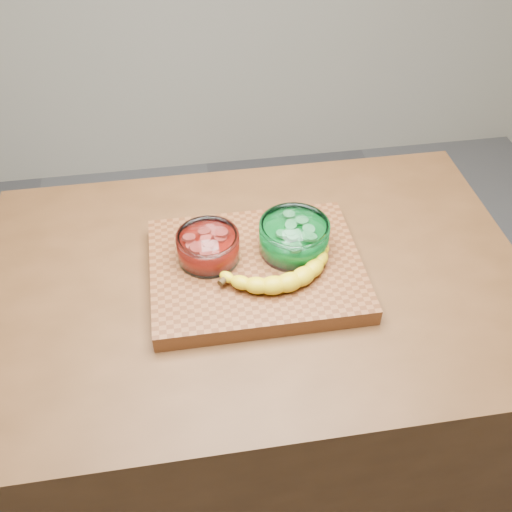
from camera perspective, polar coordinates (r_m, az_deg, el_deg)
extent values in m
plane|color=#56575B|center=(1.99, 0.00, -20.32)|extent=(3.50, 3.50, 0.00)
cube|color=#513118|center=(1.60, 0.00, -13.29)|extent=(1.20, 0.80, 0.90)
cube|color=brown|center=(1.23, 0.00, -1.34)|extent=(0.45, 0.35, 0.04)
cylinder|color=white|center=(1.21, -4.80, 0.94)|extent=(0.13, 0.13, 0.06)
cylinder|color=#A9180D|center=(1.22, -4.78, 0.65)|extent=(0.11, 0.11, 0.04)
cylinder|color=#D64F43|center=(1.20, -4.85, 1.58)|extent=(0.11, 0.11, 0.02)
cylinder|color=white|center=(1.23, 3.82, 1.92)|extent=(0.15, 0.15, 0.07)
cylinder|color=#0B8127|center=(1.23, 3.80, 1.57)|extent=(0.13, 0.13, 0.04)
cylinder|color=#5EC86D|center=(1.21, 3.86, 2.58)|extent=(0.12, 0.12, 0.02)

